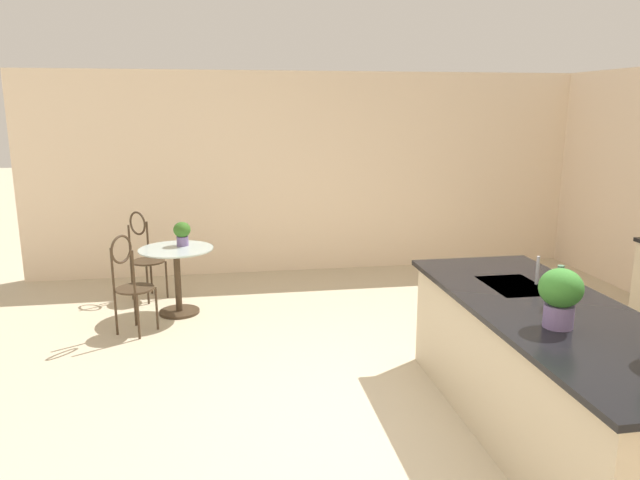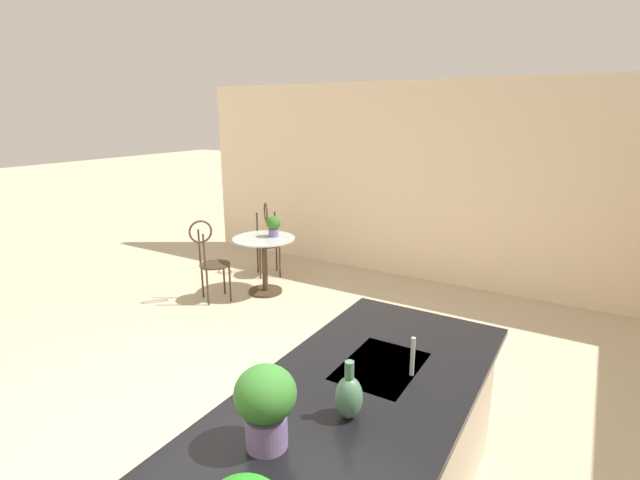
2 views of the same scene
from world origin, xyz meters
name	(u,v)px [view 1 (image 1 of 2)]	position (x,y,z in m)	size (l,w,h in m)	color
ground_plane	(412,422)	(0.00, 0.00, 0.00)	(40.00, 40.00, 0.00)	beige
wall_left_window	(318,173)	(-4.26, 0.00, 1.35)	(0.12, 7.80, 2.70)	beige
kitchen_island	(548,373)	(0.30, 0.85, 0.46)	(2.80, 1.06, 0.92)	beige
bistro_table	(177,274)	(-2.66, -1.83, 0.45)	(0.80, 0.80, 0.74)	#3D2D1E
chair_near_window	(130,279)	(-2.10, -2.24, 0.57)	(0.53, 0.53, 1.04)	#3D2D1E
chair_by_island	(144,251)	(-3.28, -2.24, 0.57)	(0.54, 0.54, 1.04)	#3D2D1E
sink_faucet	(537,270)	(-0.25, 1.03, 1.03)	(0.02, 0.02, 0.22)	#B2B5BA
potted_plant_on_table	(182,232)	(-2.78, -1.76, 0.89)	(0.19, 0.19, 0.26)	#7A669E
potted_plant_counter_near	(560,294)	(0.60, 0.70, 1.13)	(0.26, 0.26, 0.37)	#7A669E
vase_on_counter	(559,291)	(0.25, 0.91, 1.03)	(0.13, 0.13, 0.29)	#4C7A5B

